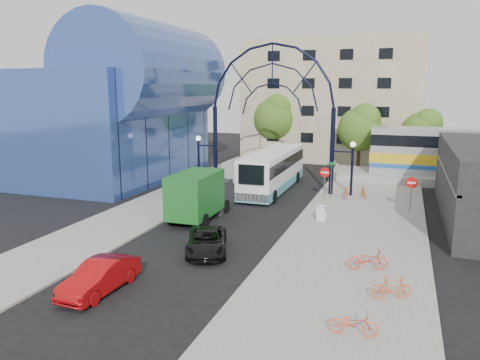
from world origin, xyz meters
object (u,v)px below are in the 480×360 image
at_px(black_suv, 207,241).
at_px(do_not_enter_sign, 411,186).
at_px(bike_far_b, 392,288).
at_px(stop_sign, 325,175).
at_px(tree_north_c, 423,130).
at_px(bike_near_b, 364,192).
at_px(sandwich_board, 321,212).
at_px(city_bus, 273,170).
at_px(bike_far_a, 368,260).
at_px(red_sedan, 100,277).
at_px(street_name_sign, 331,173).
at_px(bike_far_c, 354,323).
at_px(tree_north_b, 276,116).
at_px(tree_north_a, 361,127).
at_px(green_truck, 200,195).
at_px(gateway_arch, 272,87).
at_px(bike_near_a, 346,192).

bearing_deg(black_suv, do_not_enter_sign, 27.79).
bearing_deg(bike_far_b, stop_sign, -2.87).
bearing_deg(tree_north_c, bike_near_b, -107.42).
height_order(sandwich_board, city_bus, city_bus).
bearing_deg(bike_far_a, red_sedan, 102.76).
relative_size(street_name_sign, bike_near_b, 1.82).
distance_m(city_bus, bike_far_a, 18.35).
bearing_deg(black_suv, bike_far_b, -37.72).
bearing_deg(street_name_sign, city_bus, 159.80).
bearing_deg(bike_far_c, red_sedan, 83.22).
bearing_deg(tree_north_c, sandwich_board, -106.55).
relative_size(do_not_enter_sign, city_bus, 0.21).
xyz_separation_m(bike_near_b, bike_far_b, (2.61, -17.94, 0.04)).
relative_size(sandwich_board, tree_north_b, 0.12).
bearing_deg(red_sedan, bike_far_b, 17.25).
distance_m(do_not_enter_sign, red_sedan, 21.54).
relative_size(street_name_sign, bike_far_a, 1.49).
height_order(bike_near_b, bike_far_b, bike_far_b).
height_order(tree_north_a, tree_north_b, tree_north_b).
relative_size(sandwich_board, red_sedan, 0.24).
bearing_deg(city_bus, red_sedan, -94.23).
distance_m(black_suv, bike_far_b, 9.80).
bearing_deg(tree_north_c, bike_far_a, -95.94).
xyz_separation_m(do_not_enter_sign, bike_far_c, (-1.93, -17.75, -1.41)).
bearing_deg(city_bus, do_not_enter_sign, -22.47).
relative_size(tree_north_a, bike_near_b, 4.56).
bearing_deg(bike_near_b, sandwich_board, -121.36).
relative_size(street_name_sign, bike_far_b, 1.69).
relative_size(tree_north_a, city_bus, 0.58).
height_order(city_bus, red_sedan, city_bus).
distance_m(stop_sign, tree_north_a, 14.23).
bearing_deg(black_suv, city_bus, 72.09).
bearing_deg(green_truck, sandwich_board, 10.90).
height_order(stop_sign, bike_far_b, stop_sign).
height_order(gateway_arch, tree_north_c, gateway_arch).
height_order(sandwich_board, tree_north_c, tree_north_c).
relative_size(tree_north_b, bike_far_c, 4.73).
relative_size(do_not_enter_sign, tree_north_b, 0.31).
bearing_deg(bike_near_a, black_suv, -116.65).
relative_size(red_sedan, bike_near_b, 2.69).
bearing_deg(black_suv, tree_north_a, 58.32).
relative_size(do_not_enter_sign, bike_far_c, 1.47).
distance_m(tree_north_a, bike_near_b, 13.08).
height_order(tree_north_b, tree_north_c, tree_north_b).
distance_m(stop_sign, bike_far_a, 14.16).
bearing_deg(sandwich_board, city_bus, 123.13).
distance_m(sandwich_board, green_truck, 7.95).
xyz_separation_m(do_not_enter_sign, sandwich_board, (-5.40, -4.02, -1.23)).
height_order(stop_sign, bike_near_b, stop_sign).
xyz_separation_m(do_not_enter_sign, green_truck, (-13.15, -5.60, -0.37)).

